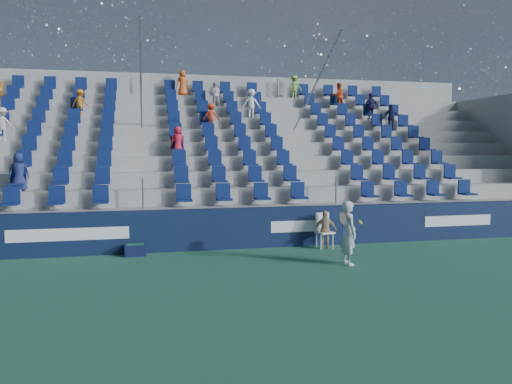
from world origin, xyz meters
TOP-DOWN VIEW (x-y plane):
  - ground at (0.00, 0.00)m, footprint 70.00×70.00m
  - sponsor_wall at (0.00, 3.15)m, footprint 24.00×0.32m
  - grandstand at (-0.00, 8.24)m, footprint 24.00×8.17m
  - tennis_player at (2.07, 0.45)m, footprint 0.69×0.64m
  - line_judge_chair at (2.23, 2.66)m, footprint 0.55×0.56m
  - line_judge at (2.23, 2.50)m, footprint 0.71×0.42m
  - ball_bin at (-3.23, 2.75)m, footprint 0.59×0.39m

SIDE VIEW (x-z plane):
  - ground at x=0.00m, z-range 0.00..0.00m
  - ball_bin at x=-3.23m, z-range 0.01..0.34m
  - line_judge at x=2.23m, z-range 0.00..1.13m
  - line_judge_chair at x=2.23m, z-range 0.07..1.12m
  - sponsor_wall at x=0.00m, z-range 0.00..1.20m
  - tennis_player at x=2.07m, z-range 0.00..1.64m
  - grandstand at x=0.00m, z-range -1.18..5.45m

